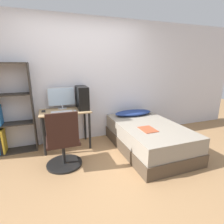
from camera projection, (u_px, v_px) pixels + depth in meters
ground_plane at (108, 178)px, 2.53m from camera, size 14.00×14.00×0.00m
wall_back at (83, 81)px, 3.60m from camera, size 8.00×0.05×2.50m
desk at (66, 117)px, 3.35m from camera, size 0.93×0.55×0.74m
bookshelf at (5, 112)px, 3.10m from camera, size 0.67×0.29×1.63m
office_chair at (63, 147)px, 2.73m from camera, size 0.57×0.57×0.95m
bed at (148, 137)px, 3.36m from camera, size 1.12×1.81×0.50m
pillow at (133, 113)px, 3.87m from camera, size 0.85×0.36×0.11m
magazine at (148, 129)px, 3.02m from camera, size 0.24×0.32×0.01m
monitor at (62, 97)px, 3.41m from camera, size 0.52×0.17×0.42m
keyboard at (62, 112)px, 3.19m from camera, size 0.38×0.11×0.02m
pc_tower at (82, 98)px, 3.41m from camera, size 0.20×0.43×0.44m
mouse at (75, 111)px, 3.27m from camera, size 0.06×0.09×0.02m
phone at (44, 111)px, 3.25m from camera, size 0.07×0.14×0.01m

